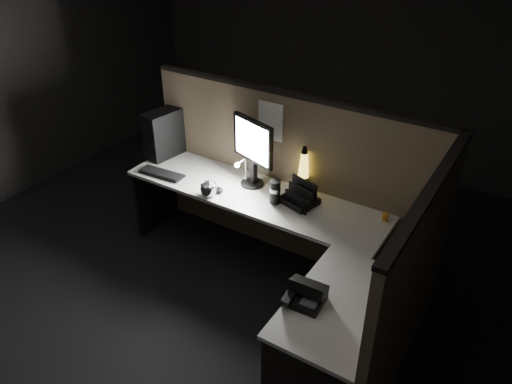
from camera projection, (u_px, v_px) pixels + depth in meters
The scene contains 17 objects.
floor at pixel (230, 307), 4.03m from camera, with size 6.00×6.00×0.00m, color black.
room_shell at pixel (223, 122), 3.19m from camera, with size 6.00×6.00×6.00m.
partition_back at pixel (288, 179), 4.31m from camera, with size 2.66×0.06×1.50m, color brown.
partition_right at pixel (410, 291), 3.11m from camera, with size 0.06×1.66×1.50m, color brown.
desk at pixel (265, 241), 3.83m from camera, with size 2.60×1.60×0.73m.
pc_tower at pixel (166, 133), 4.64m from camera, with size 0.19×0.42×0.44m, color black.
monitor at pixel (253, 146), 4.10m from camera, with size 0.45×0.20×0.59m.
keyboard at pixel (161, 174), 4.41m from camera, with size 0.42×0.14×0.02m, color black.
mouse at pixel (218, 190), 4.16m from camera, with size 0.10×0.07×0.04m, color black.
clip_lamp at pixel (242, 169), 4.23m from camera, with size 0.04×0.18×0.22m.
organizer at pixel (300, 198), 4.00m from camera, with size 0.32×0.29×0.20m.
lava_lamp at pixel (303, 172), 4.11m from camera, with size 0.11×0.11×0.40m.
travel_mug at pixel (275, 192), 3.97m from camera, with size 0.09×0.09×0.20m, color black.
steel_mug at pixel (208, 190), 4.09m from camera, with size 0.14×0.14×0.11m, color #B0B1B7.
figurine at pixel (386, 216), 3.78m from camera, with size 0.06×0.06×0.06m, color orange.
pinned_paper at pixel (270, 121), 4.10m from camera, with size 0.23×0.00×0.33m, color white.
desk_phone at pixel (305, 294), 3.05m from camera, with size 0.24×0.25×0.14m.
Camera 1 is at (1.75, -2.39, 2.90)m, focal length 35.00 mm.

